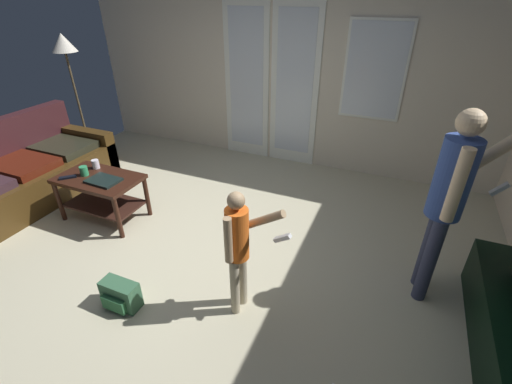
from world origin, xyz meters
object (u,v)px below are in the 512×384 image
object	(u,v)px
floor_lamp	(65,52)
cup_near_edge	(84,171)
coffee_table	(101,189)
leather_couch	(22,176)
cup_by_laptop	(96,164)
person_child	(239,244)
laptop_closed	(103,180)
tv_remote_black	(68,177)
person_adult	(449,195)
backpack	(120,295)

from	to	relation	value
floor_lamp	cup_near_edge	bearing A→B (deg)	-43.32
coffee_table	cup_near_edge	size ratio (longest dim) A/B	8.70
leather_couch	cup_by_laptop	size ratio (longest dim) A/B	20.80
cup_by_laptop	cup_near_edge	bearing A→B (deg)	-85.55
leather_couch	floor_lamp	xyz separation A→B (m)	(-0.32, 1.31, 1.21)
cup_by_laptop	leather_couch	bearing A→B (deg)	-167.66
floor_lamp	cup_by_laptop	bearing A→B (deg)	-39.29
person_child	floor_lamp	distance (m)	4.01
floor_lamp	cup_near_edge	xyz separation A→B (m)	(1.35, -1.27, -0.95)
person_child	laptop_closed	bearing A→B (deg)	163.87
coffee_table	tv_remote_black	world-z (taller)	tv_remote_black
person_child	cup_near_edge	distance (m)	2.19
coffee_table	laptop_closed	distance (m)	0.21
leather_couch	cup_near_edge	bearing A→B (deg)	2.33
cup_near_edge	tv_remote_black	size ratio (longest dim) A/B	0.60
laptop_closed	coffee_table	bearing A→B (deg)	160.47
person_adult	cup_by_laptop	world-z (taller)	person_adult
floor_lamp	backpack	bearing A→B (deg)	-40.66
leather_couch	cup_near_edge	xyz separation A→B (m)	(1.03, 0.04, 0.26)
person_adult	coffee_table	bearing A→B (deg)	-176.58
person_child	person_adult	bearing A→B (deg)	30.01
coffee_table	person_adult	xyz separation A→B (m)	(3.30, 0.20, 0.59)
coffee_table	person_child	xyz separation A→B (m)	(1.96, -0.58, 0.28)
floor_lamp	laptop_closed	size ratio (longest dim) A/B	5.20
tv_remote_black	floor_lamp	bearing A→B (deg)	86.30
floor_lamp	laptop_closed	xyz separation A→B (m)	(1.64, -1.30, -0.99)
person_adult	floor_lamp	size ratio (longest dim) A/B	0.91
cup_near_edge	backpack	bearing A→B (deg)	-37.47
person_adult	backpack	bearing A→B (deg)	-152.86
floor_lamp	tv_remote_black	size ratio (longest dim) A/B	10.31
coffee_table	backpack	xyz separation A→B (m)	(1.06, -0.95, -0.25)
person_adult	tv_remote_black	bearing A→B (deg)	-174.57
person_child	coffee_table	bearing A→B (deg)	163.48
coffee_table	backpack	world-z (taller)	coffee_table
person_adult	person_child	size ratio (longest dim) A/B	1.48
leather_couch	tv_remote_black	bearing A→B (deg)	-5.04
leather_couch	person_adult	distance (m)	4.55
person_child	tv_remote_black	bearing A→B (deg)	168.90
floor_lamp	person_child	bearing A→B (deg)	-27.83
leather_couch	floor_lamp	world-z (taller)	floor_lamp
cup_by_laptop	tv_remote_black	bearing A→B (deg)	-107.87
tv_remote_black	coffee_table	bearing A→B (deg)	-17.88
coffee_table	cup_by_laptop	world-z (taller)	cup_by_laptop
cup_by_laptop	person_adult	bearing A→B (deg)	0.63
backpack	tv_remote_black	bearing A→B (deg)	148.61
backpack	leather_couch	bearing A→B (deg)	158.32
person_adult	cup_near_edge	size ratio (longest dim) A/B	15.60
coffee_table	cup_near_edge	distance (m)	0.25
leather_couch	backpack	world-z (taller)	leather_couch
floor_lamp	cup_by_laptop	xyz separation A→B (m)	(1.33, -1.09, -0.95)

